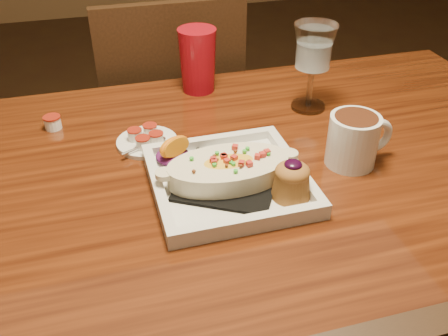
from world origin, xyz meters
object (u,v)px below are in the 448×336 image
object	(u,v)px
table	(224,215)
saucer	(146,140)
red_tumbler	(198,60)
plate	(233,174)
chair_far	(170,127)
coffee_mug	(355,138)
goblet	(314,52)

from	to	relation	value
table	saucer	xyz separation A→B (m)	(-0.12, 0.15, 0.11)
red_tumbler	plate	bearing A→B (deg)	-94.52
saucer	plate	bearing A→B (deg)	-55.32
chair_far	red_tumbler	xyz separation A→B (m)	(0.04, -0.26, 0.32)
saucer	red_tumbler	size ratio (longest dim) A/B	0.81
plate	coffee_mug	world-z (taller)	coffee_mug
table	red_tumbler	size ratio (longest dim) A/B	9.77
saucer	red_tumbler	world-z (taller)	red_tumbler
coffee_mug	red_tumbler	xyz separation A→B (m)	(-0.21, 0.40, 0.02)
table	red_tumbler	xyz separation A→B (m)	(0.04, 0.37, 0.17)
red_tumbler	goblet	bearing A→B (deg)	-36.13
table	saucer	world-z (taller)	saucer
chair_far	saucer	xyz separation A→B (m)	(-0.12, -0.48, 0.25)
plate	coffee_mug	bearing A→B (deg)	3.42
coffee_mug	red_tumbler	world-z (taller)	red_tumbler
chair_far	coffee_mug	size ratio (longest dim) A/B	6.89
plate	saucer	size ratio (longest dim) A/B	2.20
chair_far	plate	world-z (taller)	chair_far
coffee_mug	saucer	xyz separation A→B (m)	(-0.37, 0.17, -0.04)
goblet	red_tumbler	world-z (taller)	goblet
table	saucer	distance (m)	0.22
saucer	table	bearing A→B (deg)	-49.64
saucer	coffee_mug	bearing A→B (deg)	-24.75
plate	goblet	xyz separation A→B (m)	(0.26, 0.25, 0.11)
plate	red_tumbler	bearing A→B (deg)	85.22
table	chair_far	xyz separation A→B (m)	(-0.00, 0.63, -0.15)
table	chair_far	size ratio (longest dim) A/B	1.61
red_tumbler	coffee_mug	bearing A→B (deg)	-62.03
chair_far	goblet	distance (m)	0.62
goblet	saucer	bearing A→B (deg)	-170.85
table	plate	bearing A→B (deg)	-82.65
table	coffee_mug	world-z (taller)	coffee_mug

